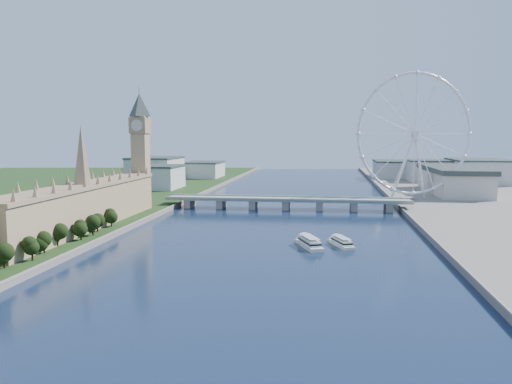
# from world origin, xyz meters

# --- Properties ---
(ground) EXTENTS (2000.00, 2000.00, 0.00)m
(ground) POSITION_xyz_m (0.00, 0.00, 0.00)
(ground) COLOR #182843
(ground) RESTS_ON ground
(tree_row) EXTENTS (8.29, 216.29, 20.51)m
(tree_row) POSITION_xyz_m (-113.00, 74.00, 9.11)
(tree_row) COLOR black
(tree_row) RESTS_ON ground
(parliament_range) EXTENTS (24.00, 200.00, 70.00)m
(parliament_range) POSITION_xyz_m (-128.00, 170.00, 18.48)
(parliament_range) COLOR tan
(parliament_range) RESTS_ON ground
(big_ben) EXTENTS (20.02, 20.02, 110.00)m
(big_ben) POSITION_xyz_m (-128.00, 278.00, 66.57)
(big_ben) COLOR tan
(big_ben) RESTS_ON ground
(westminster_bridge) EXTENTS (220.00, 22.00, 9.50)m
(westminster_bridge) POSITION_xyz_m (0.00, 300.00, 6.63)
(westminster_bridge) COLOR gray
(westminster_bridge) RESTS_ON ground
(london_eye) EXTENTS (113.60, 39.12, 124.30)m
(london_eye) POSITION_xyz_m (119.98, 355.08, 67.52)
(london_eye) COLOR silver
(london_eye) RESTS_ON ground
(county_hall) EXTENTS (54.00, 144.00, 35.00)m
(county_hall) POSITION_xyz_m (175.00, 430.00, 0.00)
(county_hall) COLOR beige
(county_hall) RESTS_ON ground
(city_skyline) EXTENTS (505.00, 280.00, 32.00)m
(city_skyline) POSITION_xyz_m (39.22, 560.08, 16.96)
(city_skyline) COLOR beige
(city_skyline) RESTS_ON ground
(tour_boat_near) EXTENTS (19.35, 32.74, 7.08)m
(tour_boat_near) POSITION_xyz_m (26.17, 145.13, 0.00)
(tour_boat_near) COLOR silver
(tour_boat_near) RESTS_ON ground
(tour_boat_far) EXTENTS (16.71, 28.17, 6.06)m
(tour_boat_far) POSITION_xyz_m (45.19, 151.00, 0.00)
(tour_boat_far) COLOR beige
(tour_boat_far) RESTS_ON ground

